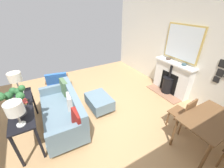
{
  "coord_description": "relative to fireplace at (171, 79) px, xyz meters",
  "views": [
    {
      "loc": [
        0.99,
        2.7,
        2.55
      ],
      "look_at": [
        -0.55,
        0.01,
        0.77
      ],
      "focal_mm": 22.85,
      "sensor_mm": 36.0,
      "label": 1
    }
  ],
  "objects": [
    {
      "name": "wall_left",
      "position": [
        -0.22,
        -0.19,
        0.92
      ],
      "size": [
        0.12,
        5.91,
        2.75
      ],
      "primitive_type": "cube",
      "color": "beige",
      "rests_on": "ground"
    },
    {
      "name": "book_stack",
      "position": [
        4.03,
        -0.36,
        0.36
      ],
      "size": [
        0.26,
        0.23,
        0.04
      ],
      "color": "olive",
      "rests_on": "console_table"
    },
    {
      "name": "armchair_accent",
      "position": [
        3.12,
        -1.75,
        -0.04
      ],
      "size": [
        0.77,
        0.7,
        0.74
      ],
      "color": "brown",
      "rests_on": "ground"
    },
    {
      "name": "mantel_bowl_near",
      "position": [
        -0.04,
        -0.29,
        0.58
      ],
      "size": [
        0.15,
        0.15,
        0.04
      ],
      "color": "#47382D",
      "rests_on": "fireplace"
    },
    {
      "name": "dining_chair_near_fireplace",
      "position": [
        1.05,
        1.25,
        0.04
      ],
      "size": [
        0.43,
        0.43,
        0.84
      ],
      "color": "brown",
      "rests_on": "ground"
    },
    {
      "name": "mirror_over_mantel",
      "position": [
        -0.13,
        0.0,
        1.11
      ],
      "size": [
        0.04,
        1.1,
        0.99
      ],
      "color": "tan"
    },
    {
      "name": "fireplace",
      "position": [
        0.0,
        0.0,
        0.0
      ],
      "size": [
        0.6,
        1.3,
        1.01
      ],
      "color": "#93664C",
      "rests_on": "ground"
    },
    {
      "name": "table_lamp_near_end",
      "position": [
        4.03,
        -0.81,
        0.72
      ],
      "size": [
        0.26,
        0.26,
        0.5
      ],
      "color": "beige",
      "rests_on": "console_table"
    },
    {
      "name": "ottoman",
      "position": [
        2.33,
        -0.35,
        -0.23
      ],
      "size": [
        0.57,
        0.8,
        0.38
      ],
      "color": "#B2B2B7",
      "rests_on": "ground"
    },
    {
      "name": "mantel_bowl_far",
      "position": [
        -0.04,
        0.27,
        0.58
      ],
      "size": [
        0.13,
        0.13,
        0.05
      ],
      "color": "#334C56",
      "rests_on": "fireplace"
    },
    {
      "name": "ground_plane",
      "position": [
        2.58,
        -0.19,
        -0.46
      ],
      "size": [
        5.61,
        5.91,
        0.01
      ],
      "primitive_type": "cube",
      "color": "tan"
    },
    {
      "name": "potted_plant",
      "position": [
        4.04,
        -0.03,
        0.64
      ],
      "size": [
        0.43,
        0.49,
        0.58
      ],
      "color": "#4C4C51",
      "rests_on": "console_table"
    },
    {
      "name": "table_lamp_far_end",
      "position": [
        4.03,
        0.29,
        0.67
      ],
      "size": [
        0.26,
        0.26,
        0.45
      ],
      "color": "white",
      "rests_on": "console_table"
    },
    {
      "name": "console_table",
      "position": [
        4.03,
        -0.26,
        0.24
      ],
      "size": [
        0.41,
        1.46,
        0.8
      ],
      "color": "black",
      "rests_on": "ground"
    },
    {
      "name": "dining_table",
      "position": [
        1.06,
        1.74,
        0.17
      ],
      "size": [
        1.12,
        0.71,
        0.73
      ],
      "color": "brown",
      "rests_on": "ground"
    },
    {
      "name": "sofa",
      "position": [
        3.28,
        -0.26,
        -0.11
      ],
      "size": [
        0.87,
        1.8,
        0.81
      ],
      "color": "#B2B2B7",
      "rests_on": "ground"
    },
    {
      "name": "photo_gallery_row",
      "position": [
        -0.15,
        1.2,
        0.72
      ],
      "size": [
        0.02,
        0.33,
        0.57
      ],
      "color": "black"
    }
  ]
}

